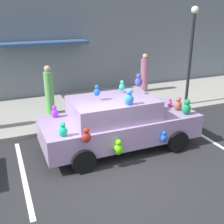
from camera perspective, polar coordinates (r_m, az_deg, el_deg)
The scene contains 10 objects.
ground_plane at distance 7.06m, azimuth 0.26°, elevation -13.24°, with size 60.00×60.00×0.00m, color #262628.
sidewalk at distance 11.31m, azimuth -9.71°, elevation 0.47°, with size 24.00×4.00×0.15m, color gray.
storefront_building at distance 12.75m, azimuth -12.99°, elevation 16.91°, with size 24.00×1.25×6.40m.
parking_stripe_front at distance 9.55m, azimuth 18.24°, elevation -4.73°, with size 0.12×3.60×0.01m, color silver.
parking_stripe_rear at distance 7.51m, azimuth -17.80°, elevation -12.06°, with size 0.12×3.60×0.01m, color silver.
plush_covered_car at distance 8.09m, azimuth 1.34°, elevation -2.11°, with size 4.56×2.14×2.17m.
teddy_bear_on_sidewalk at distance 10.57m, azimuth 4.52°, elevation 1.61°, with size 0.38×0.32×0.73m.
street_lamp_post at distance 11.44m, azimuth 16.00°, elevation 12.78°, with size 0.28×0.28×3.84m.
pedestrian_walking_past at distance 10.53m, azimuth -12.80°, elevation 4.12°, with size 0.33×0.33×1.84m.
pedestrian_by_lamp at distance 13.30m, azimuth 6.68°, elevation 7.76°, with size 0.37×0.37×1.78m.
Camera 1 is at (-2.30, -5.38, 3.95)m, focal length 44.43 mm.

